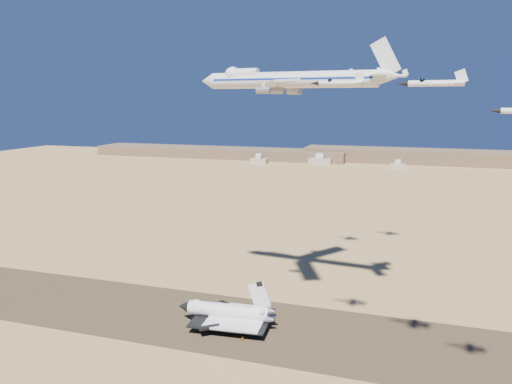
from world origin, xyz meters
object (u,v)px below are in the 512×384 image
(chase_jet_a, at_px, (339,83))
(chase_jet_d, at_px, (340,75))
(crew_a, at_px, (249,333))
(crew_b, at_px, (243,339))
(crew_c, at_px, (241,333))
(carrier_747, at_px, (285,80))
(chase_jet_b, at_px, (434,83))
(shuttle, at_px, (227,312))
(chase_jet_e, at_px, (393,76))

(chase_jet_a, xyz_separation_m, chase_jet_d, (-14.46, 95.38, 6.42))
(crew_a, relative_size, crew_b, 1.23)
(crew_b, xyz_separation_m, crew_c, (-2.12, 3.96, 0.00))
(carrier_747, height_order, crew_a, carrier_747)
(chase_jet_a, xyz_separation_m, chase_jet_b, (24.95, -13.13, -0.71))
(carrier_747, xyz_separation_m, chase_jet_d, (14.16, 46.64, 3.53))
(crew_b, bearing_deg, shuttle, 4.02)
(carrier_747, relative_size, chase_jet_e, 4.94)
(chase_jet_a, bearing_deg, chase_jet_d, 101.41)
(carrier_747, relative_size, crew_c, 51.50)
(chase_jet_a, bearing_deg, chase_jet_b, -24.98)
(shuttle, xyz_separation_m, chase_jet_a, (43.41, -22.72, 84.47))
(crew_a, distance_m, crew_c, 2.92)
(carrier_747, bearing_deg, chase_jet_e, 66.07)
(crew_c, distance_m, chase_jet_a, 97.02)
(crew_c, bearing_deg, chase_jet_a, -164.59)
(chase_jet_e, bearing_deg, crew_b, -106.02)
(crew_a, bearing_deg, crew_c, 83.93)
(crew_b, relative_size, chase_jet_a, 0.10)
(chase_jet_a, height_order, chase_jet_b, chase_jet_a)
(crew_c, relative_size, chase_jet_b, 0.10)
(shuttle, height_order, crew_b, shuttle)
(chase_jet_a, distance_m, chase_jet_e, 115.19)
(crew_a, relative_size, chase_jet_e, 0.12)
(crew_a, height_order, chase_jet_b, chase_jet_b)
(shuttle, height_order, crew_a, shuttle)
(chase_jet_a, bearing_deg, shuttle, 155.16)
(chase_jet_b, relative_size, chase_jet_e, 1.00)
(crew_c, distance_m, chase_jet_b, 110.90)
(chase_jet_e, bearing_deg, chase_jet_b, -76.29)
(shuttle, relative_size, chase_jet_d, 2.57)
(crew_a, bearing_deg, chase_jet_d, -31.41)
(shuttle, distance_m, chase_jet_d, 119.91)
(crew_c, bearing_deg, chase_jet_b, -165.89)
(crew_a, height_order, crew_c, crew_a)
(crew_a, bearing_deg, chase_jet_b, -135.69)
(shuttle, relative_size, chase_jet_a, 2.48)
(shuttle, relative_size, crew_b, 24.60)
(chase_jet_a, bearing_deg, crew_c, 158.13)
(shuttle, bearing_deg, chase_jet_e, 55.98)
(carrier_747, distance_m, crew_c, 97.38)
(chase_jet_d, distance_m, chase_jet_e, 29.98)
(chase_jet_b, bearing_deg, chase_jet_a, 159.12)
(chase_jet_a, bearing_deg, crew_a, 155.44)
(crew_b, bearing_deg, chase_jet_e, -61.95)
(chase_jet_d, xyz_separation_m, chase_jet_e, (22.94, 19.30, 0.29))
(shuttle, distance_m, chase_jet_e, 139.51)
(crew_a, bearing_deg, carrier_747, -25.87)
(chase_jet_e, bearing_deg, crew_c, -107.86)
(chase_jet_b, distance_m, chase_jet_e, 129.08)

